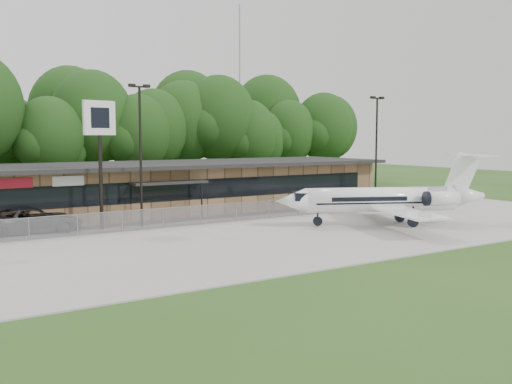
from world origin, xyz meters
TOP-DOWN VIEW (x-y plane):
  - ground at (0.00, 0.00)m, footprint 160.00×160.00m
  - apron at (0.00, 8.00)m, footprint 64.00×18.00m
  - parking_lot at (0.00, 19.50)m, footprint 50.00×9.00m
  - terminal at (-0.00, 23.94)m, footprint 41.00×11.65m
  - fence at (0.00, 15.00)m, footprint 46.00×0.04m
  - treeline at (0.00, 42.00)m, footprint 72.00×12.00m
  - radio_mast at (22.00, 48.00)m, footprint 0.20×0.20m
  - light_pole_mid at (-5.00, 16.50)m, footprint 1.55×0.30m
  - light_pole_right at (18.00, 16.50)m, footprint 1.55×0.30m
  - business_jet at (10.47, 7.46)m, footprint 15.51×13.82m
  - suv at (-12.16, 18.02)m, footprint 6.63×3.40m
  - pole_sign at (-7.82, 16.79)m, footprint 2.36×0.76m

SIDE VIEW (x-z plane):
  - ground at x=0.00m, z-range 0.00..0.00m
  - parking_lot at x=0.00m, z-range 0.00..0.06m
  - apron at x=0.00m, z-range 0.00..0.08m
  - fence at x=0.00m, z-range 0.02..1.54m
  - suv at x=-12.16m, z-range 0.00..1.79m
  - business_jet at x=10.47m, z-range -0.76..4.60m
  - terminal at x=0.00m, z-range 0.03..4.33m
  - light_pole_mid at x=-5.00m, z-range 0.86..11.09m
  - light_pole_right at x=18.00m, z-range 0.86..11.09m
  - pole_sign at x=-7.82m, z-range 2.39..11.39m
  - treeline at x=0.00m, z-range 0.00..15.00m
  - radio_mast at x=22.00m, z-range 0.00..25.00m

